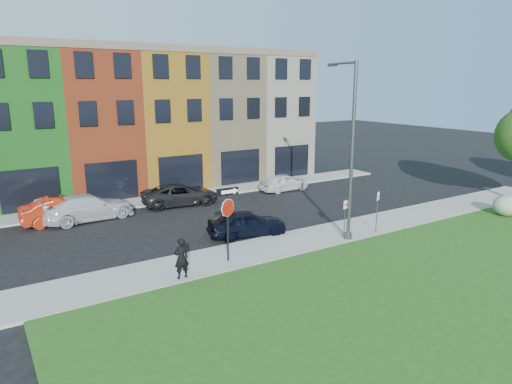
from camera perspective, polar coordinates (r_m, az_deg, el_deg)
ground at (r=20.78m, az=8.81°, el=-9.03°), size 120.00×120.00×0.00m
sidewalk_near at (r=24.10m, az=7.76°, el=-5.63°), size 40.00×3.00×0.12m
sidewalk_far at (r=31.93m, az=-13.36°, el=-1.11°), size 40.00×2.40×0.12m
rowhouse_block at (r=37.13m, az=-16.20°, el=8.45°), size 30.00×10.12×10.00m
stop_sign at (r=19.99m, az=-3.55°, el=-2.20°), size 1.05×0.11×3.36m
man at (r=18.90m, az=-9.33°, el=-8.18°), size 0.65×0.45×1.72m
sedan_near at (r=24.04m, az=-1.14°, el=-3.94°), size 3.40×4.83×1.41m
parked_car_red at (r=28.59m, az=-22.91°, el=-2.05°), size 1.79×4.73×1.54m
parked_car_silver at (r=28.59m, az=-20.26°, el=-1.81°), size 3.33×5.81×1.55m
parked_car_dark at (r=30.62m, az=-9.43°, el=-0.31°), size 3.46×5.58×1.41m
parked_car_white at (r=34.23m, az=3.52°, el=1.22°), size 1.59×3.84×1.30m
street_lamp at (r=23.09m, az=11.64°, el=4.91°), size 0.71×2.56×8.82m
parking_sign_a at (r=23.61m, az=11.06°, el=-2.68°), size 0.32×0.11×2.08m
parking_sign_b at (r=24.95m, az=14.93°, el=-1.74°), size 0.30×0.17×2.30m
shrub at (r=31.27m, az=28.78°, el=-1.48°), size 1.49×1.49×1.26m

